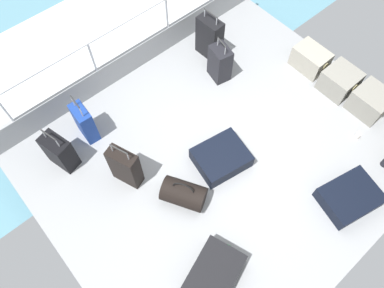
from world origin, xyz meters
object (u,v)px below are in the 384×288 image
(suitcase_0, at_px, (209,38))
(suitcase_4, at_px, (125,167))
(cargo_crate_0, at_px, (310,59))
(suitcase_6, at_px, (214,275))
(paper_cup, at_px, (358,135))
(cargo_crate_1, at_px, (340,81))
(suitcase_7, at_px, (60,152))
(duffel_bag, at_px, (184,194))
(suitcase_2, at_px, (85,123))
(suitcase_3, at_px, (350,197))
(suitcase_1, at_px, (221,158))
(cargo_crate_2, at_px, (371,102))
(suitcase_5, at_px, (220,63))

(suitcase_0, height_order, suitcase_4, suitcase_0)
(suitcase_4, bearing_deg, suitcase_0, 112.40)
(cargo_crate_0, relative_size, suitcase_6, 0.68)
(paper_cup, bearing_deg, suitcase_4, -119.82)
(cargo_crate_1, distance_m, suitcase_7, 4.35)
(cargo_crate_1, xyz_separation_m, suitcase_7, (-1.72, -3.99, 0.10))
(duffel_bag, bearing_deg, suitcase_7, -149.36)
(cargo_crate_0, bearing_deg, suitcase_2, -110.36)
(suitcase_2, bearing_deg, cargo_crate_1, 61.48)
(suitcase_3, bearing_deg, duffel_bag, -131.48)
(duffel_bag, bearing_deg, cargo_crate_0, 97.83)
(suitcase_1, bearing_deg, suitcase_6, -46.29)
(suitcase_2, relative_size, paper_cup, 8.25)
(suitcase_3, relative_size, paper_cup, 8.60)
(cargo_crate_2, relative_size, suitcase_7, 0.73)
(cargo_crate_1, xyz_separation_m, suitcase_6, (0.84, -3.45, -0.06))
(suitcase_4, bearing_deg, cargo_crate_1, 75.13)
(suitcase_1, relative_size, suitcase_7, 1.06)
(suitcase_6, height_order, suitcase_7, suitcase_7)
(cargo_crate_0, height_order, duffel_bag, duffel_bag)
(suitcase_5, xyz_separation_m, paper_cup, (2.22, 0.75, -0.25))
(suitcase_0, height_order, suitcase_7, suitcase_0)
(suitcase_0, height_order, suitcase_1, suitcase_0)
(duffel_bag, bearing_deg, suitcase_5, 124.67)
(cargo_crate_2, distance_m, suitcase_0, 2.70)
(cargo_crate_2, distance_m, suitcase_2, 4.27)
(cargo_crate_0, relative_size, paper_cup, 5.90)
(suitcase_4, xyz_separation_m, paper_cup, (1.70, 2.96, -0.30))
(suitcase_2, bearing_deg, suitcase_1, 35.58)
(suitcase_5, bearing_deg, cargo_crate_0, 56.14)
(suitcase_2, bearing_deg, cargo_crate_2, 55.13)
(cargo_crate_2, xyz_separation_m, suitcase_0, (-2.47, -1.08, 0.17))
(suitcase_2, xyz_separation_m, duffel_bag, (1.71, 0.40, -0.13))
(cargo_crate_0, bearing_deg, suitcase_1, -81.62)
(suitcase_1, height_order, suitcase_7, suitcase_7)
(suitcase_6, bearing_deg, suitcase_7, -168.24)
(suitcase_1, distance_m, suitcase_4, 1.34)
(suitcase_1, bearing_deg, cargo_crate_0, 98.38)
(cargo_crate_0, height_order, suitcase_2, suitcase_2)
(suitcase_6, xyz_separation_m, paper_cup, (-0.06, 2.96, -0.08))
(cargo_crate_1, relative_size, suitcase_4, 0.62)
(cargo_crate_1, xyz_separation_m, suitcase_4, (-0.92, -3.45, 0.16))
(suitcase_2, relative_size, suitcase_7, 1.09)
(cargo_crate_1, relative_size, cargo_crate_2, 0.95)
(suitcase_0, distance_m, suitcase_7, 2.95)
(suitcase_7, bearing_deg, suitcase_3, 40.53)
(cargo_crate_0, bearing_deg, suitcase_6, -67.41)
(suitcase_0, xyz_separation_m, suitcase_3, (3.21, -0.36, -0.25))
(paper_cup, bearing_deg, suitcase_5, -161.19)
(cargo_crate_2, distance_m, suitcase_7, 4.63)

